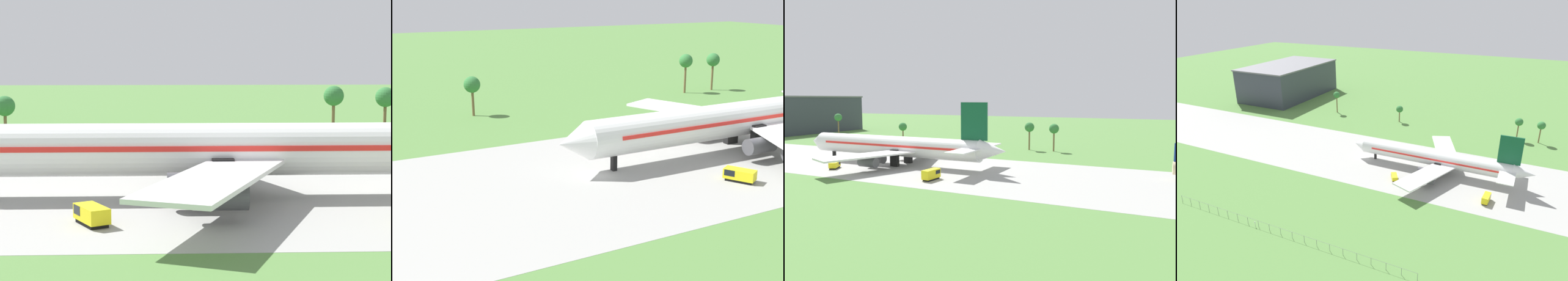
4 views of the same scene
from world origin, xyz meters
TOP-DOWN VIEW (x-y plane):
  - ground_plane at (0.00, 0.00)m, footprint 600.00×600.00m
  - taxiway_strip at (0.00, 0.00)m, footprint 320.00×44.00m
  - jet_airliner at (28.70, 0.97)m, footprint 68.85×52.20m
  - baggage_tug at (16.66, -11.80)m, footprint 3.89×4.87m
  - palm_tree_row at (17.15, 48.08)m, footprint 109.59×3.60m

SIDE VIEW (x-z plane):
  - ground_plane at x=0.00m, z-range 0.00..0.00m
  - taxiway_strip at x=0.00m, z-range 0.00..0.02m
  - baggage_tug at x=16.66m, z-range 0.10..1.94m
  - jet_airliner at x=28.70m, z-range -3.84..14.53m
  - palm_tree_row at x=17.15m, z-range 2.29..14.40m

